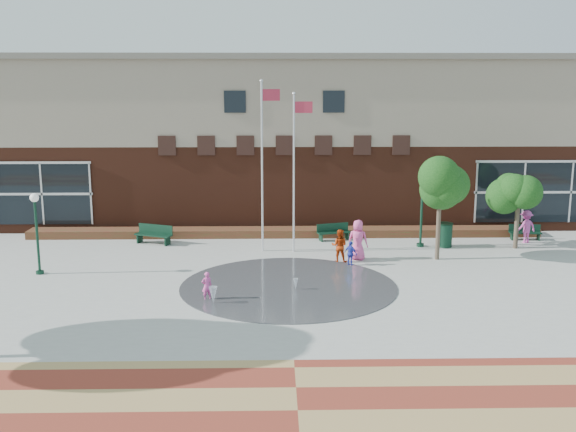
{
  "coord_description": "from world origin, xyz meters",
  "views": [
    {
      "loc": [
        -0.55,
        -22.0,
        7.84
      ],
      "look_at": [
        0.0,
        4.0,
        2.6
      ],
      "focal_mm": 42.0,
      "sensor_mm": 36.0,
      "label": 1
    }
  ],
  "objects_px": {
    "flagpole_right": "(295,164)",
    "trash_can": "(445,235)",
    "bench_left": "(154,238)",
    "child_splash": "(207,286)",
    "flagpole_left": "(263,158)"
  },
  "relations": [
    {
      "from": "flagpole_left",
      "to": "child_splash",
      "type": "relative_size",
      "value": 7.49
    },
    {
      "from": "bench_left",
      "to": "child_splash",
      "type": "xyz_separation_m",
      "value": [
        3.43,
        -8.58,
        0.22
      ]
    },
    {
      "from": "bench_left",
      "to": "flagpole_right",
      "type": "bearing_deg",
      "value": 8.87
    },
    {
      "from": "flagpole_right",
      "to": "trash_can",
      "type": "bearing_deg",
      "value": 7.77
    },
    {
      "from": "bench_left",
      "to": "trash_can",
      "type": "bearing_deg",
      "value": 18.82
    },
    {
      "from": "flagpole_right",
      "to": "bench_left",
      "type": "bearing_deg",
      "value": 168.19
    },
    {
      "from": "flagpole_left",
      "to": "bench_left",
      "type": "height_order",
      "value": "flagpole_left"
    },
    {
      "from": "flagpole_left",
      "to": "flagpole_right",
      "type": "bearing_deg",
      "value": -22.48
    },
    {
      "from": "trash_can",
      "to": "child_splash",
      "type": "bearing_deg",
      "value": -144.09
    },
    {
      "from": "bench_left",
      "to": "child_splash",
      "type": "bearing_deg",
      "value": -45.81
    },
    {
      "from": "flagpole_left",
      "to": "trash_can",
      "type": "xyz_separation_m",
      "value": [
        8.67,
        0.58,
        -3.8
      ]
    },
    {
      "from": "trash_can",
      "to": "child_splash",
      "type": "distance_m",
      "value": 13.12
    },
    {
      "from": "flagpole_left",
      "to": "trash_can",
      "type": "distance_m",
      "value": 9.48
    },
    {
      "from": "flagpole_right",
      "to": "bench_left",
      "type": "xyz_separation_m",
      "value": [
        -6.83,
        1.65,
        -3.8
      ]
    },
    {
      "from": "flagpole_left",
      "to": "bench_left",
      "type": "bearing_deg",
      "value": 149.32
    }
  ]
}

